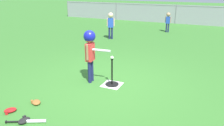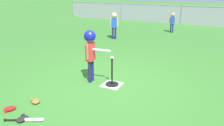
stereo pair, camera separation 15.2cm
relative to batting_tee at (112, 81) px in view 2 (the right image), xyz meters
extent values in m
plane|color=#336B28|center=(-0.11, -0.05, -0.10)|extent=(60.00, 60.00, 0.00)
cube|color=white|center=(0.00, 0.00, -0.10)|extent=(0.44, 0.44, 0.01)
cylinder|color=black|center=(0.00, 0.00, -0.09)|extent=(0.32, 0.32, 0.03)
cylinder|color=black|center=(0.00, 0.00, 0.24)|extent=(0.04, 0.04, 0.62)
cylinder|color=black|center=(0.00, 0.00, 0.54)|extent=(0.06, 0.06, 0.02)
sphere|color=white|center=(0.00, 0.00, 0.58)|extent=(0.07, 0.07, 0.07)
cylinder|color=#191E4C|center=(-0.55, 0.02, 0.17)|extent=(0.09, 0.09, 0.55)
cylinder|color=#191E4C|center=(-0.55, -0.10, 0.17)|extent=(0.09, 0.09, 0.55)
cube|color=red|center=(-0.55, -0.04, 0.66)|extent=(0.16, 0.25, 0.43)
cylinder|color=#8C6647|center=(-0.56, 0.11, 0.69)|extent=(0.06, 0.06, 0.36)
cylinder|color=#8C6647|center=(-0.54, -0.19, 0.69)|extent=(0.06, 0.06, 0.36)
sphere|color=#8C6647|center=(-0.55, -0.04, 1.01)|extent=(0.24, 0.24, 0.24)
sphere|color=#141999|center=(-0.55, -0.04, 1.04)|extent=(0.28, 0.28, 0.28)
cylinder|color=silver|center=(-0.34, -0.02, 0.73)|extent=(0.60, 0.10, 0.06)
cylinder|color=#191E4C|center=(-1.97, 4.38, 0.16)|extent=(0.08, 0.08, 0.51)
cylinder|color=#191E4C|center=(-2.08, 4.33, 0.16)|extent=(0.08, 0.08, 0.51)
cube|color=#2347B7|center=(-2.03, 4.36, 0.61)|extent=(0.26, 0.22, 0.40)
cylinder|color=beige|center=(-1.90, 4.42, 0.64)|extent=(0.06, 0.06, 0.34)
cylinder|color=beige|center=(-2.16, 4.30, 0.64)|extent=(0.06, 0.06, 0.34)
sphere|color=beige|center=(-2.03, 4.36, 0.94)|extent=(0.23, 0.23, 0.23)
cylinder|color=#191E4C|center=(0.01, 6.91, 0.12)|extent=(0.07, 0.07, 0.44)
cylinder|color=#191E4C|center=(-0.08, 6.91, 0.12)|extent=(0.07, 0.07, 0.44)
cube|color=#2347B7|center=(-0.03, 6.91, 0.51)|extent=(0.20, 0.12, 0.34)
cylinder|color=tan|center=(0.09, 6.91, 0.53)|extent=(0.05, 0.05, 0.29)
cylinder|color=tan|center=(-0.16, 6.91, 0.53)|extent=(0.05, 0.05, 0.29)
sphere|color=tan|center=(-0.03, 6.91, 0.79)|extent=(0.20, 0.20, 0.20)
cylinder|color=silver|center=(-0.56, -1.94, -0.07)|extent=(0.33, 0.21, 0.06)
cylinder|color=black|center=(-0.86, -2.10, -0.07)|extent=(0.32, 0.18, 0.03)
cylinder|color=black|center=(-1.02, -2.17, -0.07)|extent=(0.04, 0.05, 0.05)
ellipsoid|color=brown|center=(-1.01, -1.44, -0.07)|extent=(0.27, 0.26, 0.07)
cube|color=brown|center=(-1.11, -1.46, -0.07)|extent=(0.06, 0.06, 0.06)
ellipsoid|color=#B21919|center=(-1.25, -1.87, -0.07)|extent=(0.26, 0.27, 0.07)
cube|color=#B21919|center=(-1.23, -1.97, -0.07)|extent=(0.06, 0.06, 0.06)
ellipsoid|color=black|center=(-0.76, -2.02, -0.07)|extent=(0.18, 0.24, 0.07)
cube|color=black|center=(-0.82, -1.95, -0.07)|extent=(0.05, 0.05, 0.06)
cylinder|color=slate|center=(-8.11, 9.85, 0.47)|extent=(0.06, 0.06, 1.15)
cylinder|color=slate|center=(-4.11, 9.85, 0.47)|extent=(0.06, 0.06, 1.15)
cylinder|color=slate|center=(-0.11, 9.85, 0.47)|extent=(0.06, 0.06, 1.15)
cube|color=gray|center=(-0.11, 9.85, 0.99)|extent=(16.00, 0.03, 0.03)
cube|color=gray|center=(-0.11, 9.85, 0.47)|extent=(16.00, 0.01, 1.15)
camera|label=1|loc=(1.97, -4.37, 2.13)|focal=35.33mm
camera|label=2|loc=(2.10, -4.30, 2.13)|focal=35.33mm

